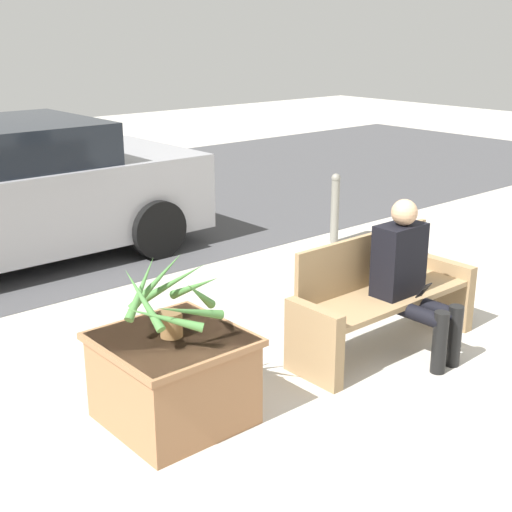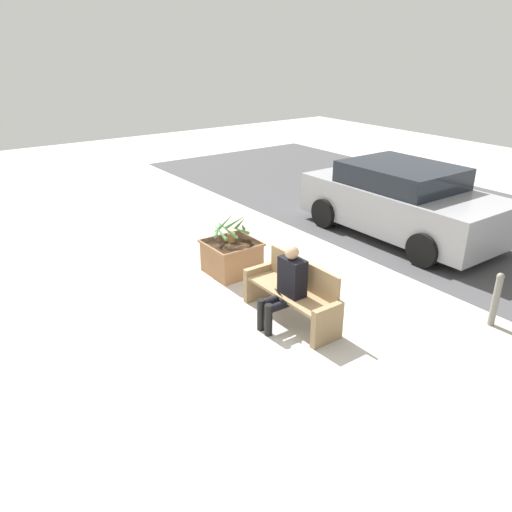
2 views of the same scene
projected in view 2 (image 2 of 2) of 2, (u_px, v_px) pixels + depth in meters
The scene contains 8 objects.
ground_plane at pixel (247, 333), 6.63m from camera, with size 30.00×30.00×0.00m, color #ADA89E.
road_surface at pixel (500, 236), 9.92m from camera, with size 20.00×6.00×0.01m, color #424244.
bench at pixel (293, 293), 6.85m from camera, with size 1.58×0.48×0.83m.
person_seated at pixel (286, 284), 6.60m from camera, with size 0.38×0.62×1.14m.
planter_box at pixel (232, 256), 8.26m from camera, with size 0.81×0.82×0.55m.
potted_plant at pixel (231, 229), 8.07m from camera, with size 0.63×0.63×0.46m.
parked_car at pixel (402, 201), 9.73m from camera, with size 3.95×1.98×1.41m.
bollard_post at pixel (496, 298), 6.67m from camera, with size 0.10×0.10×0.78m.
Camera 2 is at (4.68, -3.22, 3.56)m, focal length 35.00 mm.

